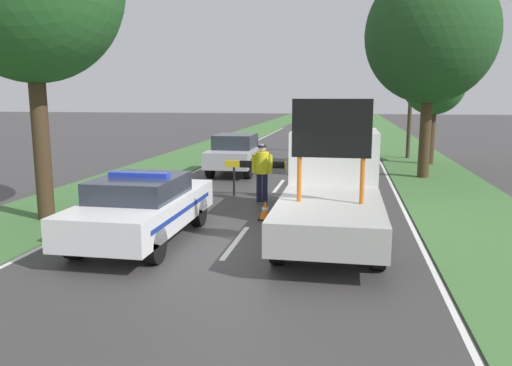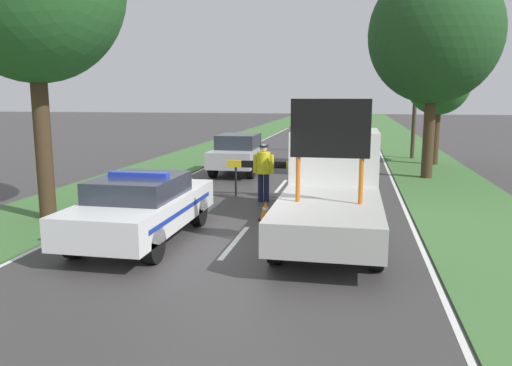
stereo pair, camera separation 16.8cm
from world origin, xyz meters
The scene contains 16 objects.
ground_plane centered at (0.00, 0.00, 0.00)m, with size 160.00×160.00×0.00m, color #3D3A3A.
lane_markings centered at (0.00, 12.09, 0.00)m, with size 7.98×54.25×0.01m.
grass_verge_left centered at (-5.73, 20.00, 0.01)m, with size 3.39×120.00×0.03m.
grass_verge_right centered at (5.73, 20.00, 0.01)m, with size 3.39×120.00×0.03m.
police_car centered at (-2.02, 0.21, 0.76)m, with size 1.88×4.69×1.54m.
work_truck centered at (2.02, 1.90, 1.13)m, with size 2.10×6.03×3.09m.
road_barrier centered at (-0.03, 5.43, 0.94)m, with size 2.85×0.08×1.13m.
police_officer centered at (-0.14, 4.69, 1.03)m, with size 0.62×0.39×1.73m.
pedestrian_civilian centered at (0.81, 5.08, 0.95)m, with size 0.58×0.37×1.61m.
traffic_cone_near_police centered at (0.31, 2.55, 0.24)m, with size 0.35×0.35×0.49m.
traffic_cone_centre_front centered at (-2.91, 6.06, 0.29)m, with size 0.42×0.42×0.59m.
queued_car_sedan_silver centered at (-2.14, 10.04, 0.83)m, with size 1.75×4.09×1.60m.
queued_car_van_white centered at (2.01, 15.29, 0.86)m, with size 1.91×3.99×1.61m.
roadside_tree_near_left centered at (6.11, 14.21, 3.74)m, with size 2.83×2.83×5.26m.
roadside_tree_mid_left centered at (5.26, 10.16, 5.37)m, with size 4.82×4.82×7.92m.
utility_pole centered at (5.38, 16.38, 3.94)m, with size 1.20×0.20×7.65m.
Camera 1 is at (2.31, -9.79, 3.15)m, focal length 35.00 mm.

